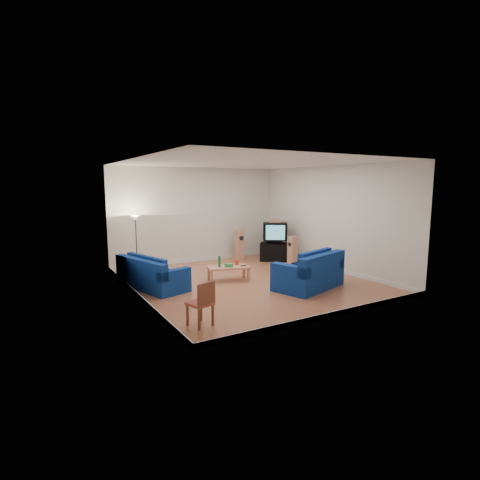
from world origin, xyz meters
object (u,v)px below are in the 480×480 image
sofa_loveseat (310,275)px  coffee_table (228,268)px  sofa_three_seat (151,277)px  television (275,231)px  tv_stand (275,252)px

sofa_loveseat → coffee_table: 2.24m
sofa_three_seat → television: size_ratio=2.24×
sofa_loveseat → television: (1.24, 3.31, 0.68)m
coffee_table → tv_stand: bearing=30.7°
coffee_table → television: bearing=30.7°
sofa_three_seat → tv_stand: size_ratio=2.19×
coffee_table → sofa_loveseat: bearing=-49.6°
sofa_loveseat → tv_stand: (1.28, 3.33, -0.04)m
tv_stand → sofa_loveseat: bearing=-71.9°
sofa_three_seat → tv_stand: sofa_three_seat is taller
coffee_table → tv_stand: size_ratio=1.20×
sofa_three_seat → sofa_loveseat: bearing=42.8°
coffee_table → sofa_three_seat: bearing=169.9°
sofa_loveseat → television: size_ratio=2.09×
sofa_three_seat → television: bearing=87.8°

